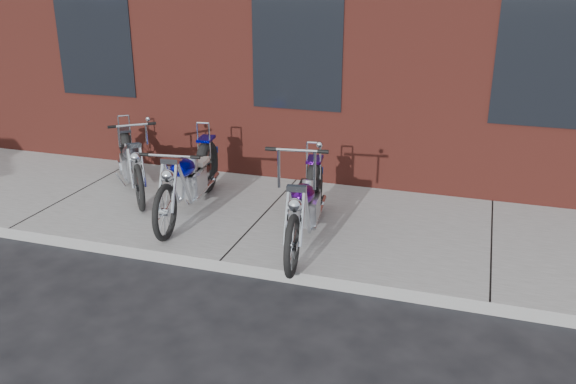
% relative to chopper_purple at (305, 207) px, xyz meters
% --- Properties ---
extents(ground, '(120.00, 120.00, 0.00)m').
position_rel_chopper_purple_xyz_m(ground, '(-0.78, -0.84, -0.59)').
color(ground, '#2B2A2E').
rests_on(ground, ground).
extents(sidewalk, '(22.00, 3.00, 0.15)m').
position_rel_chopper_purple_xyz_m(sidewalk, '(-0.78, 0.66, -0.52)').
color(sidewalk, slate).
rests_on(sidewalk, ground).
extents(chopper_purple, '(0.62, 2.46, 1.38)m').
position_rel_chopper_purple_xyz_m(chopper_purple, '(0.00, 0.00, 0.00)').
color(chopper_purple, black).
rests_on(chopper_purple, sidewalk).
extents(chopper_blue, '(0.64, 2.50, 1.09)m').
position_rel_chopper_purple_xyz_m(chopper_blue, '(-1.79, 0.43, 0.01)').
color(chopper_blue, black).
rests_on(chopper_blue, sidewalk).
extents(chopper_third, '(1.52, 1.90, 1.18)m').
position_rel_chopper_purple_xyz_m(chopper_third, '(-3.00, 0.94, -0.03)').
color(chopper_third, black).
rests_on(chopper_third, sidewalk).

